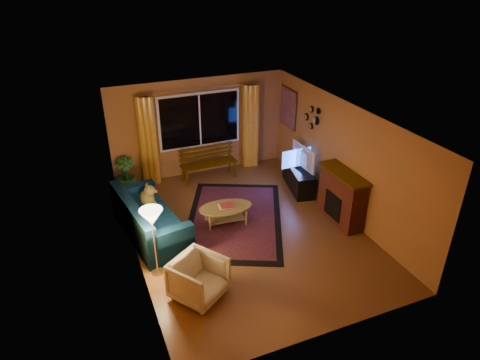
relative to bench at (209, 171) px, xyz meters
name	(u,v)px	position (x,y,z in m)	size (l,w,h in m)	color
floor	(245,231)	(-0.06, -2.51, -0.23)	(4.50, 6.00, 0.02)	brown
ceiling	(246,116)	(-0.06, -2.51, 2.29)	(4.50, 6.00, 0.02)	white
wall_back	(199,127)	(-0.06, 0.50, 1.03)	(4.50, 0.02, 2.50)	#BE773A
wall_left	(129,200)	(-2.32, -2.51, 1.03)	(0.02, 6.00, 2.50)	#BE773A
wall_right	(343,159)	(2.20, -2.51, 1.03)	(0.02, 6.00, 2.50)	#BE773A
window	(200,120)	(-0.06, 0.44, 1.23)	(2.00, 0.02, 1.30)	black
curtain_rod	(199,89)	(-0.06, 0.39, 2.03)	(0.03, 0.03, 3.20)	#BF8C3F
curtain_left	(148,141)	(-1.41, 0.37, 0.90)	(0.36, 0.36, 2.24)	orange
curtain_right	(250,126)	(1.29, 0.37, 0.90)	(0.36, 0.36, 2.24)	orange
bench	(209,171)	(0.00, 0.00, 0.00)	(1.43, 0.42, 0.43)	#462902
potted_plant	(125,175)	(-2.06, 0.19, 0.21)	(0.48, 0.48, 0.85)	#235B1E
sofa	(150,217)	(-1.89, -1.93, 0.23)	(0.93, 2.18, 0.88)	#061F37
dog	(147,196)	(-1.84, -1.44, 0.45)	(0.30, 0.42, 0.45)	olive
armchair	(199,277)	(-1.53, -4.00, 0.19)	(0.78, 0.73, 0.80)	beige
floor_lamp	(154,243)	(-2.06, -3.14, 0.45)	(0.22, 0.22, 1.32)	#BF8C3F
rug	(235,219)	(-0.11, -2.02, -0.20)	(2.01, 3.17, 0.02)	maroon
coffee_table	(226,215)	(-0.34, -2.10, -0.01)	(1.14, 1.14, 0.42)	olive
tv_console	(299,178)	(1.87, -1.30, 0.06)	(0.44, 1.33, 0.56)	black
television	(300,157)	(1.87, -1.30, 0.62)	(0.97, 0.13, 0.56)	black
fireplace	(342,198)	(1.99, -2.91, 0.33)	(0.40, 1.20, 1.10)	maroon
mirror_cluster	(311,116)	(2.15, -1.21, 1.58)	(0.06, 0.60, 0.56)	black
painting	(288,108)	(2.16, -0.06, 1.43)	(0.04, 0.76, 0.96)	#EA590A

